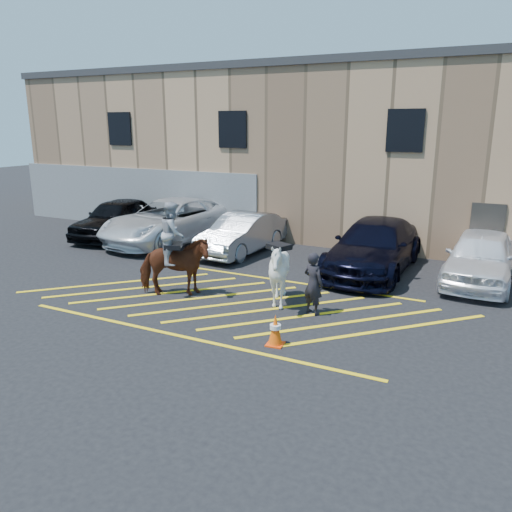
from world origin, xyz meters
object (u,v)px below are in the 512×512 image
at_px(car_black_suv, 117,218).
at_px(mounted_bay, 174,259).
at_px(traffic_cone, 275,330).
at_px(saddled_white, 279,273).
at_px(car_white_pickup, 171,221).
at_px(car_blue_suv, 374,246).
at_px(handler, 313,283).
at_px(car_silver_sedan, 242,234).
at_px(car_white_suv, 480,257).

height_order(car_black_suv, mounted_bay, mounted_bay).
height_order(mounted_bay, traffic_cone, mounted_bay).
height_order(saddled_white, traffic_cone, saddled_white).
height_order(car_white_pickup, saddled_white, saddled_white).
bearing_deg(car_blue_suv, traffic_cone, -93.66).
bearing_deg(handler, car_black_suv, -2.53).
bearing_deg(handler, car_silver_sedan, -24.59).
height_order(car_black_suv, car_blue_suv, car_blue_suv).
xyz_separation_m(car_white_suv, handler, (-3.76, -4.82, 0.01)).
height_order(car_blue_suv, traffic_cone, car_blue_suv).
distance_m(car_white_suv, saddled_white, 6.70).
xyz_separation_m(car_black_suv, traffic_cone, (10.73, -7.05, -0.48)).
xyz_separation_m(handler, mounted_bay, (-4.08, -0.41, 0.28)).
bearing_deg(car_white_pickup, saddled_white, -27.00).
relative_size(car_black_suv, handler, 2.98).
bearing_deg(handler, car_white_suv, -106.32).
distance_m(car_silver_sedan, traffic_cone, 8.37).
xyz_separation_m(car_black_suv, saddled_white, (9.78, -4.70, 0.10)).
bearing_deg(traffic_cone, car_white_suv, 61.18).
distance_m(car_white_pickup, traffic_cone, 10.94).
height_order(car_silver_sedan, handler, handler).
bearing_deg(saddled_white, car_white_suv, 44.08).
distance_m(car_black_suv, mounted_bay, 8.57).
xyz_separation_m(mounted_bay, saddled_white, (3.03, 0.57, -0.17)).
relative_size(car_black_suv, saddled_white, 2.30).
bearing_deg(mounted_bay, car_white_pickup, 126.45).
relative_size(car_black_suv, car_white_pickup, 0.77).
distance_m(car_black_suv, traffic_cone, 12.85).
distance_m(car_black_suv, handler, 11.87).
relative_size(car_silver_sedan, mounted_bay, 1.67).
bearing_deg(handler, traffic_cone, 109.15).
height_order(car_blue_suv, saddled_white, saddled_white).
distance_m(car_blue_suv, handler, 4.66).
height_order(car_blue_suv, mounted_bay, mounted_bay).
height_order(car_silver_sedan, saddled_white, saddled_white).
height_order(car_silver_sedan, traffic_cone, car_silver_sedan).
height_order(car_blue_suv, handler, car_blue_suv).
bearing_deg(car_silver_sedan, car_blue_suv, 1.51).
bearing_deg(car_black_suv, handler, -30.75).
bearing_deg(saddled_white, car_white_pickup, 145.03).
xyz_separation_m(car_silver_sedan, car_white_suv, (8.39, -0.01, 0.06)).
bearing_deg(traffic_cone, car_black_suv, 146.69).
relative_size(car_silver_sedan, saddled_white, 2.13).
bearing_deg(car_black_suv, car_blue_suv, -7.70).
distance_m(car_white_pickup, car_silver_sedan, 3.58).
bearing_deg(car_silver_sedan, car_white_suv, 3.64).
bearing_deg(car_black_suv, car_white_suv, -6.72).
distance_m(car_silver_sedan, saddled_white, 5.89).
distance_m(car_blue_suv, mounted_bay, 6.82).
relative_size(car_blue_suv, saddled_white, 2.72).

